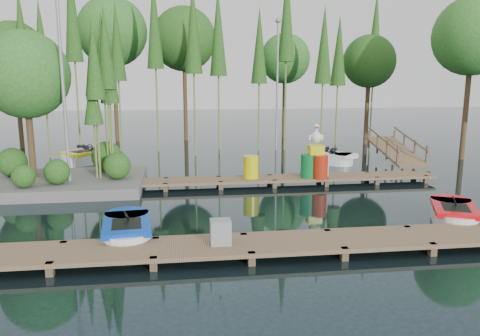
{
  "coord_description": "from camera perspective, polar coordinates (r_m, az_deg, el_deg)",
  "views": [
    {
      "loc": [
        -1.57,
        -14.81,
        4.13
      ],
      "look_at": [
        0.5,
        0.5,
        1.1
      ],
      "focal_mm": 35.0,
      "sensor_mm": 36.0,
      "label": 1
    }
  ],
  "objects": [
    {
      "name": "utility_cabinet",
      "position": [
        10.94,
        -2.39,
        -7.79
      ],
      "size": [
        0.47,
        0.4,
        0.58
      ],
      "primitive_type": "cube",
      "color": "gray",
      "rests_on": "near_dock"
    },
    {
      "name": "lamp_rear",
      "position": [
        26.41,
        4.57,
        11.35
      ],
      "size": [
        0.3,
        0.3,
        7.25
      ],
      "color": "gray",
      "rests_on": "ground"
    },
    {
      "name": "far_dock",
      "position": [
        17.93,
        0.73,
        -1.47
      ],
      "size": [
        15.0,
        1.2,
        0.5
      ],
      "color": "brown",
      "rests_on": "ground"
    },
    {
      "name": "boat_white_far",
      "position": [
        22.91,
        10.99,
        1.19
      ],
      "size": [
        2.66,
        2.52,
        1.2
      ],
      "rotation": [
        0.0,
        0.0,
        -0.01
      ],
      "color": "white",
      "rests_on": "ground"
    },
    {
      "name": "seagull_post",
      "position": [
        18.47,
        9.85,
        0.71
      ],
      "size": [
        0.51,
        0.28,
        0.82
      ],
      "color": "gray",
      "rests_on": "far_dock"
    },
    {
      "name": "ground_plane",
      "position": [
        15.46,
        -1.59,
        -4.41
      ],
      "size": [
        90.0,
        90.0,
        0.0
      ],
      "primitive_type": "plane",
      "color": "#1A2C32"
    },
    {
      "name": "island",
      "position": [
        18.74,
        -22.5,
        7.37
      ],
      "size": [
        6.2,
        4.2,
        6.75
      ],
      "color": "#63635F",
      "rests_on": "ground"
    },
    {
      "name": "near_dock",
      "position": [
        11.14,
        0.9,
        -9.39
      ],
      "size": [
        18.0,
        1.5,
        0.5
      ],
      "color": "brown",
      "rests_on": "ground"
    },
    {
      "name": "boat_yellow_far",
      "position": [
        23.81,
        -18.0,
        1.32
      ],
      "size": [
        3.08,
        2.91,
        1.47
      ],
      "rotation": [
        0.0,
        0.0,
        0.36
      ],
      "color": "white",
      "rests_on": "ground"
    },
    {
      "name": "yellow_barrel",
      "position": [
        17.86,
        1.34,
        0.13
      ],
      "size": [
        0.58,
        0.58,
        0.86
      ],
      "primitive_type": "cylinder",
      "color": "#D1CD0B",
      "rests_on": "far_dock"
    },
    {
      "name": "lamp_island",
      "position": [
        17.75,
        -20.87,
        10.81
      ],
      "size": [
        0.3,
        0.3,
        7.25
      ],
      "color": "gray",
      "rests_on": "ground"
    },
    {
      "name": "ramp",
      "position": [
        24.05,
        18.48,
        2.06
      ],
      "size": [
        1.5,
        3.94,
        1.49
      ],
      "color": "brown",
      "rests_on": "ground"
    },
    {
      "name": "boat_blue",
      "position": [
        12.34,
        -13.6,
        -7.56
      ],
      "size": [
        1.4,
        2.67,
        0.86
      ],
      "rotation": [
        0.0,
        0.0,
        0.1
      ],
      "color": "white",
      "rests_on": "ground"
    },
    {
      "name": "drum_cluster",
      "position": [
        18.24,
        9.3,
        0.77
      ],
      "size": [
        1.2,
        1.1,
        2.06
      ],
      "color": "#0B6929",
      "rests_on": "far_dock"
    },
    {
      "name": "tree_screen",
      "position": [
        25.49,
        -9.05,
        15.44
      ],
      "size": [
        34.42,
        18.53,
        10.31
      ],
      "color": "#4C3620",
      "rests_on": "ground"
    },
    {
      "name": "boat_red",
      "position": [
        14.76,
        24.59,
        -5.2
      ],
      "size": [
        2.07,
        2.76,
        0.85
      ],
      "rotation": [
        0.0,
        0.0,
        -0.43
      ],
      "color": "white",
      "rests_on": "ground"
    }
  ]
}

